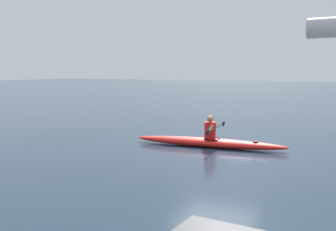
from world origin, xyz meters
name	(u,v)px	position (x,y,z in m)	size (l,w,h in m)	color
ground_plane	(216,147)	(0.00, 0.00, 0.00)	(160.00, 160.00, 0.00)	#1E2D3D
kayak	(209,142)	(0.24, 0.05, 0.15)	(5.09, 1.20, 0.29)	red
kayaker	(211,129)	(0.17, 0.04, 0.61)	(0.54, 2.37, 0.74)	red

